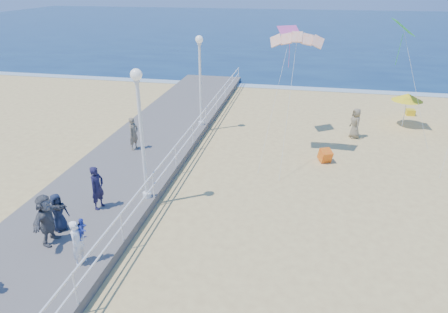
% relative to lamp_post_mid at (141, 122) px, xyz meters
% --- Properties ---
extents(ground, '(160.00, 160.00, 0.00)m').
position_rel_lamp_post_mid_xyz_m(ground, '(5.35, 0.00, -3.66)').
color(ground, '#ECCD7B').
rests_on(ground, ground).
extents(ocean, '(160.00, 90.00, 0.05)m').
position_rel_lamp_post_mid_xyz_m(ocean, '(5.35, 65.00, -3.65)').
color(ocean, '#0D294E').
rests_on(ocean, ground).
extents(surf_line, '(160.00, 1.20, 0.04)m').
position_rel_lamp_post_mid_xyz_m(surf_line, '(5.35, 20.50, -3.63)').
color(surf_line, silver).
rests_on(surf_line, ground).
extents(boardwalk, '(5.00, 44.00, 0.40)m').
position_rel_lamp_post_mid_xyz_m(boardwalk, '(-2.15, 0.00, -3.46)').
color(boardwalk, slate).
rests_on(boardwalk, ground).
extents(railing, '(0.05, 42.00, 0.55)m').
position_rel_lamp_post_mid_xyz_m(railing, '(0.30, 0.00, -2.41)').
color(railing, white).
rests_on(railing, boardwalk).
extents(lamp_post_mid, '(0.44, 0.44, 5.32)m').
position_rel_lamp_post_mid_xyz_m(lamp_post_mid, '(0.00, 0.00, 0.00)').
color(lamp_post_mid, white).
rests_on(lamp_post_mid, boardwalk).
extents(lamp_post_far, '(0.44, 0.44, 5.32)m').
position_rel_lamp_post_mid_xyz_m(lamp_post_far, '(0.00, 9.00, 0.00)').
color(lamp_post_far, white).
rests_on(lamp_post_far, boardwalk).
extents(woman_holding_toddler, '(0.41, 0.59, 1.56)m').
position_rel_lamp_post_mid_xyz_m(woman_holding_toddler, '(-0.51, -4.38, -2.48)').
color(woman_holding_toddler, white).
rests_on(woman_holding_toddler, boardwalk).
extents(toddler_held, '(0.30, 0.38, 0.73)m').
position_rel_lamp_post_mid_xyz_m(toddler_held, '(-0.36, -4.23, -2.04)').
color(toddler_held, blue).
rests_on(toddler_held, boardwalk).
extents(spectator_0, '(0.55, 0.72, 1.77)m').
position_rel_lamp_post_mid_xyz_m(spectator_0, '(-1.52, -1.17, -2.37)').
color(spectator_0, '#1C1A39').
rests_on(spectator_0, boardwalk).
extents(spectator_4, '(0.77, 0.84, 1.44)m').
position_rel_lamp_post_mid_xyz_m(spectator_4, '(-2.18, -2.84, -2.54)').
color(spectator_4, '#1A2239').
rests_on(spectator_4, boardwalk).
extents(spectator_5, '(0.56, 1.70, 1.83)m').
position_rel_lamp_post_mid_xyz_m(spectator_5, '(-2.09, -3.56, -2.35)').
color(spectator_5, '#5A5B5F').
rests_on(spectator_5, boardwalk).
extents(spectator_6, '(0.55, 0.71, 1.74)m').
position_rel_lamp_post_mid_xyz_m(spectator_6, '(-2.50, 4.62, -2.39)').
color(spectator_6, '#7E7157').
rests_on(spectator_6, boardwalk).
extents(beach_walker_c, '(0.83, 1.01, 1.79)m').
position_rel_lamp_post_mid_xyz_m(beach_walker_c, '(9.15, 9.69, -2.77)').
color(beach_walker_c, '#7E7157').
rests_on(beach_walker_c, ground).
extents(box_kite, '(0.80, 0.88, 0.74)m').
position_rel_lamp_post_mid_xyz_m(box_kite, '(7.37, 5.83, -3.36)').
color(box_kite, red).
rests_on(box_kite, ground).
extents(beach_umbrella, '(1.90, 1.90, 2.14)m').
position_rel_lamp_post_mid_xyz_m(beach_umbrella, '(12.38, 12.36, -1.75)').
color(beach_umbrella, white).
rests_on(beach_umbrella, ground).
extents(beach_chair_left, '(0.55, 0.55, 0.40)m').
position_rel_lamp_post_mid_xyz_m(beach_chair_left, '(13.37, 14.84, -3.46)').
color(beach_chair_left, yellow).
rests_on(beach_chair_left, ground).
extents(kite_parafoil, '(2.59, 0.94, 0.65)m').
position_rel_lamp_post_mid_xyz_m(kite_parafoil, '(5.49, 6.50, 2.45)').
color(kite_parafoil, orange).
extents(kite_diamond_pink, '(1.57, 1.51, 0.75)m').
position_rel_lamp_post_mid_xyz_m(kite_diamond_pink, '(5.05, 9.52, 2.22)').
color(kite_diamond_pink, '#E755AE').
extents(kite_diamond_green, '(1.14, 1.40, 0.84)m').
position_rel_lamp_post_mid_xyz_m(kite_diamond_green, '(11.13, 11.07, 2.52)').
color(kite_diamond_green, green).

